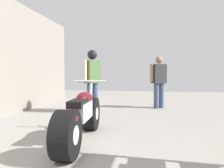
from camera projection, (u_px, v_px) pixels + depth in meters
ground_plane at (106, 127)px, 4.16m from camera, size 18.08×18.08×0.00m
motorcycle_maroon_cruiser at (80, 118)px, 3.19m from camera, size 0.60×2.03×0.94m
mechanic_in_blue at (159, 79)px, 6.44m from camera, size 0.60×0.44×1.61m
mechanic_with_helmet at (92, 75)px, 5.67m from camera, size 0.42×0.65×1.72m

